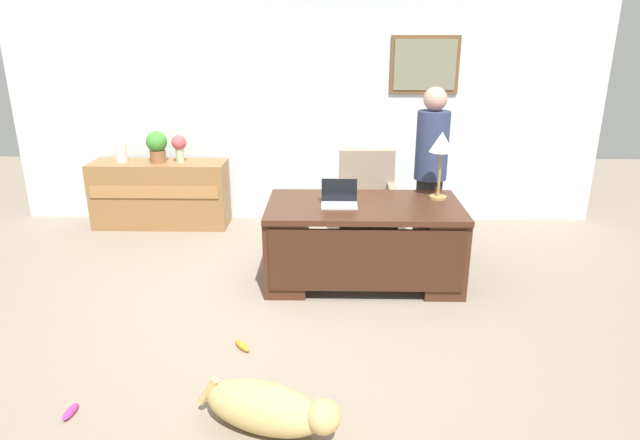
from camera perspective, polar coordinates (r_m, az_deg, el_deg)
name	(u,v)px	position (r m, az deg, el deg)	size (l,w,h in m)	color
ground_plane	(292,318)	(4.56, -2.97, -10.18)	(12.00, 12.00, 0.00)	gray
back_wall	(306,109)	(6.63, -1.48, 11.53)	(7.00, 0.16, 2.70)	silver
desk	(363,240)	(5.04, 4.56, -2.13)	(1.76, 0.96, 0.75)	#422316
credenza	(161,194)	(6.79, -16.30, 2.62)	(1.58, 0.50, 0.78)	olive
armchair	(367,204)	(5.91, 4.91, 1.69)	(0.60, 0.59, 1.02)	gray
person_standing	(430,172)	(5.57, 11.45, 4.93)	(0.32, 0.32, 1.73)	#262323
dog_lying	(270,409)	(3.37, -5.29, -19.01)	(0.88, 0.52, 0.30)	tan
laptop	(339,199)	(4.90, 2.03, 2.24)	(0.32, 0.22, 0.22)	#B2B5BA
desk_lamp	(442,146)	(5.10, 12.58, 7.51)	(0.22, 0.22, 0.62)	#9E8447
vase_with_flowers	(179,145)	(6.58, -14.50, 7.56)	(0.17, 0.17, 0.32)	#A8BC91
vase_empty	(121,152)	(6.81, -20.06, 6.64)	(0.13, 0.13, 0.23)	silver
potted_plant	(157,145)	(6.65, -16.67, 7.48)	(0.24, 0.24, 0.36)	brown
dog_toy_bone	(71,412)	(3.85, -24.61, -17.74)	(0.16, 0.05, 0.05)	#D8338C
dog_toy_plush	(242,346)	(4.18, -8.13, -12.87)	(0.18, 0.05, 0.05)	orange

